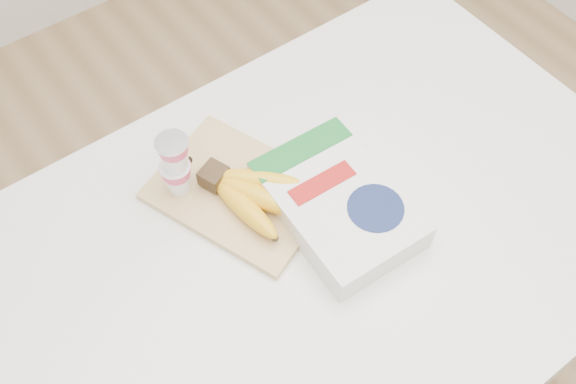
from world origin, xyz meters
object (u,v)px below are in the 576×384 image
object	(u,v)px
table	(311,331)
cereal_box	(338,204)
cutting_board	(240,191)
yogurt_stack	(175,165)
bananas	(251,193)

from	to	relation	value
table	cereal_box	bearing A→B (deg)	13.44
cutting_board	yogurt_stack	size ratio (longest dim) A/B	2.24
bananas	cereal_box	world-z (taller)	bananas
table	cereal_box	size ratio (longest dim) A/B	4.20
table	yogurt_stack	distance (m)	0.64
table	cutting_board	distance (m)	0.53
cutting_board	yogurt_stack	distance (m)	0.14
cutting_board	cereal_box	xyz separation A→B (m)	(0.12, -0.14, 0.02)
cutting_board	bananas	world-z (taller)	bananas
cutting_board	yogurt_stack	bearing A→B (deg)	121.55
yogurt_stack	table	bearing A→B (deg)	-54.46
table	cutting_board	size ratio (longest dim) A/B	4.10
cutting_board	bananas	xyz separation A→B (m)	(0.00, -0.03, 0.03)
cutting_board	bananas	size ratio (longest dim) A/B	1.49
yogurt_stack	cereal_box	distance (m)	0.30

